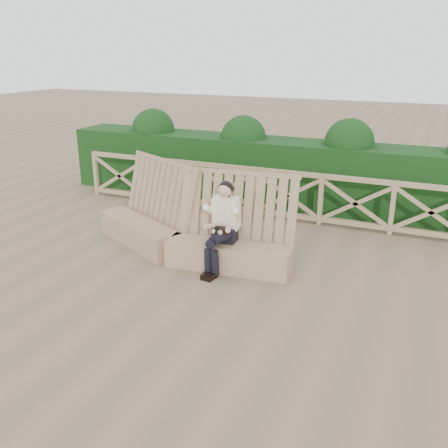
% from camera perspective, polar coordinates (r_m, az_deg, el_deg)
% --- Properties ---
extents(ground, '(60.00, 60.00, 0.00)m').
position_cam_1_polar(ground, '(7.86, -0.41, -7.21)').
color(ground, brown).
rests_on(ground, ground).
extents(bench, '(4.12, 1.63, 1.59)m').
position_cam_1_polar(bench, '(8.94, -4.62, -1.08)').
color(bench, '#927853').
rests_on(bench, ground).
extents(woman, '(0.44, 0.92, 1.49)m').
position_cam_1_polar(woman, '(8.24, -0.14, 0.04)').
color(woman, black).
rests_on(woman, ground).
extents(guardrail, '(10.10, 0.09, 1.10)m').
position_cam_1_polar(guardrail, '(10.73, 7.25, 3.25)').
color(guardrail, '#89754F').
rests_on(guardrail, ground).
extents(hedge, '(12.00, 1.20, 1.50)m').
position_cam_1_polar(hedge, '(11.80, 8.99, 5.65)').
color(hedge, black).
rests_on(hedge, ground).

